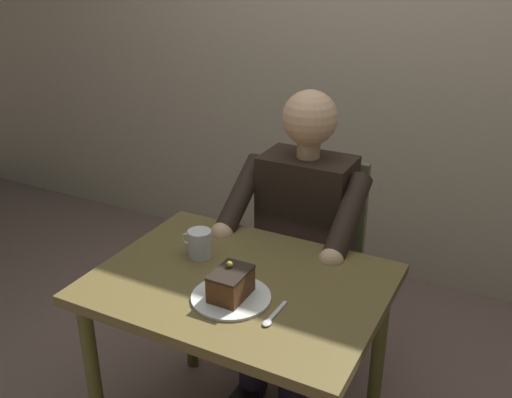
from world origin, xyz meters
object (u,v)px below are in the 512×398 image
(coffee_cup, at_px, (199,243))
(chair, at_px, (313,253))
(cake_slice, at_px, (231,284))
(dessert_spoon, at_px, (272,317))
(dining_table, at_px, (240,305))
(seated_person, at_px, (298,239))

(coffee_cup, bearing_deg, chair, -108.88)
(cake_slice, bearing_deg, coffee_cup, -38.36)
(cake_slice, height_order, dessert_spoon, cake_slice)
(dining_table, height_order, cake_slice, cake_slice)
(seated_person, relative_size, dessert_spoon, 8.59)
(chair, relative_size, coffee_cup, 7.64)
(chair, bearing_deg, dining_table, 90.00)
(coffee_cup, bearing_deg, dessert_spoon, 150.67)
(cake_slice, bearing_deg, seated_person, -86.99)
(dessert_spoon, bearing_deg, coffee_cup, -29.33)
(cake_slice, distance_m, dessert_spoon, 0.17)
(cake_slice, bearing_deg, chair, -87.67)
(chair, xyz_separation_m, cake_slice, (-0.03, 0.76, 0.28))
(chair, bearing_deg, coffee_cup, 71.12)
(cake_slice, distance_m, coffee_cup, 0.29)
(dining_table, relative_size, chair, 1.04)
(seated_person, bearing_deg, dining_table, 90.00)
(seated_person, xyz_separation_m, coffee_cup, (0.20, 0.41, 0.13))
(dining_table, relative_size, coffee_cup, 7.98)
(coffee_cup, relative_size, dessert_spoon, 0.82)
(dessert_spoon, bearing_deg, chair, -76.74)
(seated_person, relative_size, coffee_cup, 10.46)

